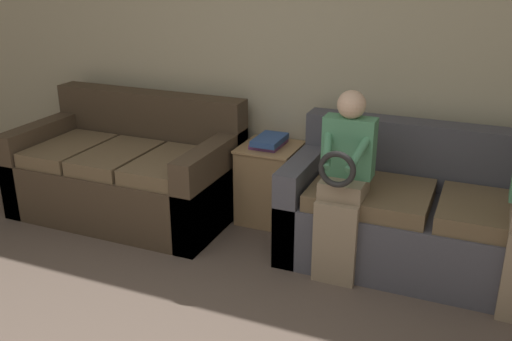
# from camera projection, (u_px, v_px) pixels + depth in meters

# --- Properties ---
(wall_back) EXTENTS (7.50, 0.06, 2.55)m
(wall_back) POSITION_uv_depth(u_px,v_px,m) (301.00, 53.00, 4.27)
(wall_back) COLOR #BCB293
(wall_back) RESTS_ON ground_plane
(couch_main) EXTENTS (1.95, 0.87, 0.90)m
(couch_main) POSITION_uv_depth(u_px,v_px,m) (434.00, 219.00, 3.77)
(couch_main) COLOR #4C4C56
(couch_main) RESTS_ON ground_plane
(couch_side) EXTENTS (1.69, 0.96, 0.92)m
(couch_side) POSITION_uv_depth(u_px,v_px,m) (129.00, 173.00, 4.55)
(couch_side) COLOR #473828
(couch_side) RESTS_ON ground_plane
(child_left_seated) EXTENTS (0.33, 0.38, 1.20)m
(child_left_seated) POSITION_uv_depth(u_px,v_px,m) (344.00, 179.00, 3.54)
(child_left_seated) COLOR gray
(child_left_seated) RESTS_ON ground_plane
(side_shelf) EXTENTS (0.44, 0.46, 0.61)m
(side_shelf) POSITION_uv_depth(u_px,v_px,m) (270.00, 182.00, 4.42)
(side_shelf) COLOR #9E7A51
(side_shelf) RESTS_ON ground_plane
(book_stack) EXTENTS (0.22, 0.34, 0.08)m
(book_stack) POSITION_uv_depth(u_px,v_px,m) (269.00, 141.00, 4.30)
(book_stack) COLOR #7A4284
(book_stack) RESTS_ON side_shelf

